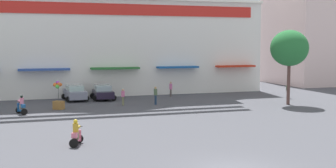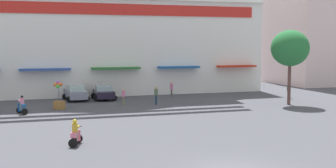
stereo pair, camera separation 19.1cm
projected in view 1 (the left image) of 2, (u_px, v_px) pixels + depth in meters
ground_plane at (156, 123)px, 32.84m from camera, size 128.00×128.00×0.00m
colonial_building at (103, 13)px, 52.98m from camera, size 36.70×14.21×21.46m
flank_building_right at (311, 37)px, 64.34m from camera, size 10.16×11.74×13.54m
plaza_tree_1 at (289, 48)px, 42.14m from camera, size 3.60×3.60×7.14m
parked_car_0 at (75, 93)px, 45.60m from camera, size 2.57×4.25×1.56m
parked_car_1 at (103, 92)px, 46.18m from camera, size 2.50×3.87×1.53m
scooter_rider_3 at (76, 135)px, 25.48m from camera, size 0.95×1.44×1.55m
scooter_rider_4 at (21, 106)px, 36.77m from camera, size 0.97×1.46×1.60m
pedestrian_0 at (171, 88)px, 48.76m from camera, size 0.43×0.43×1.67m
pedestrian_1 at (123, 96)px, 41.97m from camera, size 0.35×0.35×1.58m
pedestrian_2 at (156, 94)px, 42.44m from camera, size 0.42×0.42×1.73m
pedestrian_3 at (288, 90)px, 47.52m from camera, size 0.53×0.53×1.59m
balloon_vendor_cart at (58, 97)px, 39.40m from camera, size 1.08×1.04×2.55m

